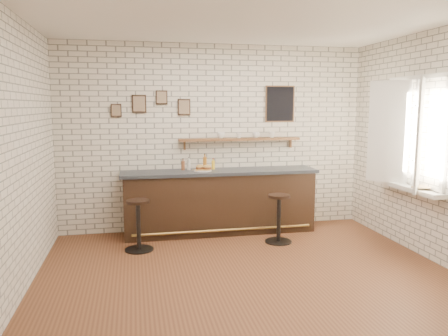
{
  "coord_description": "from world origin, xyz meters",
  "views": [
    {
      "loc": [
        -1.3,
        -5.0,
        2.03
      ],
      "look_at": [
        -0.07,
        0.9,
        1.16
      ],
      "focal_mm": 35.0,
      "sensor_mm": 36.0,
      "label": 1
    }
  ],
  "objects_px": {
    "ciabatta_sandwich": "(204,168)",
    "bitters_bottle_brown": "(183,165)",
    "bar_stool_left": "(138,223)",
    "shelf_cup_b": "(239,136)",
    "shelf_cup_c": "(256,135)",
    "book_lower": "(418,188)",
    "shelf_cup_d": "(272,135)",
    "book_upper": "(417,186)",
    "bar_counter": "(220,201)",
    "condiment_bottle_yellow": "(213,165)",
    "bitters_bottle_white": "(189,165)",
    "sandwich_plate": "(203,170)",
    "shelf_cup_a": "(221,135)",
    "bitters_bottle_amber": "(205,163)",
    "bar_stool_right": "(279,217)"
  },
  "relations": [
    {
      "from": "ciabatta_sandwich",
      "to": "bitters_bottle_brown",
      "type": "relative_size",
      "value": 1.3
    },
    {
      "from": "bar_stool_left",
      "to": "shelf_cup_b",
      "type": "height_order",
      "value": "shelf_cup_b"
    },
    {
      "from": "bar_stool_left",
      "to": "shelf_cup_c",
      "type": "height_order",
      "value": "shelf_cup_c"
    },
    {
      "from": "ciabatta_sandwich",
      "to": "book_lower",
      "type": "bearing_deg",
      "value": -32.11
    },
    {
      "from": "bitters_bottle_brown",
      "to": "shelf_cup_c",
      "type": "distance_m",
      "value": 1.3
    },
    {
      "from": "shelf_cup_d",
      "to": "book_lower",
      "type": "relative_size",
      "value": 0.51
    },
    {
      "from": "shelf_cup_d",
      "to": "book_upper",
      "type": "bearing_deg",
      "value": -48.04
    },
    {
      "from": "ciabatta_sandwich",
      "to": "shelf_cup_b",
      "type": "relative_size",
      "value": 2.77
    },
    {
      "from": "bar_counter",
      "to": "shelf_cup_b",
      "type": "relative_size",
      "value": 35.18
    },
    {
      "from": "condiment_bottle_yellow",
      "to": "shelf_cup_d",
      "type": "relative_size",
      "value": 1.69
    },
    {
      "from": "bitters_bottle_white",
      "to": "ciabatta_sandwich",
      "type": "bearing_deg",
      "value": -34.65
    },
    {
      "from": "shelf_cup_c",
      "to": "book_upper",
      "type": "height_order",
      "value": "shelf_cup_c"
    },
    {
      "from": "sandwich_plate",
      "to": "shelf_cup_b",
      "type": "relative_size",
      "value": 3.18
    },
    {
      "from": "shelf_cup_a",
      "to": "shelf_cup_d",
      "type": "height_order",
      "value": "shelf_cup_a"
    },
    {
      "from": "bitters_bottle_white",
      "to": "shelf_cup_a",
      "type": "relative_size",
      "value": 1.7
    },
    {
      "from": "bitters_bottle_white",
      "to": "shelf_cup_c",
      "type": "bearing_deg",
      "value": 3.67
    },
    {
      "from": "shelf_cup_b",
      "to": "condiment_bottle_yellow",
      "type": "bearing_deg",
      "value": 149.01
    },
    {
      "from": "bitters_bottle_brown",
      "to": "book_upper",
      "type": "distance_m",
      "value": 3.42
    },
    {
      "from": "shelf_cup_d",
      "to": "book_upper",
      "type": "relative_size",
      "value": 0.45
    },
    {
      "from": "bitters_bottle_amber",
      "to": "shelf_cup_a",
      "type": "relative_size",
      "value": 2.06
    },
    {
      "from": "bitters_bottle_brown",
      "to": "shelf_cup_c",
      "type": "bearing_deg",
      "value": 3.39
    },
    {
      "from": "shelf_cup_c",
      "to": "book_lower",
      "type": "relative_size",
      "value": 0.59
    },
    {
      "from": "shelf_cup_a",
      "to": "book_upper",
      "type": "height_order",
      "value": "shelf_cup_a"
    },
    {
      "from": "ciabatta_sandwich",
      "to": "shelf_cup_c",
      "type": "xyz_separation_m",
      "value": [
        0.91,
        0.22,
        0.48
      ]
    },
    {
      "from": "shelf_cup_b",
      "to": "book_upper",
      "type": "relative_size",
      "value": 0.38
    },
    {
      "from": "shelf_cup_b",
      "to": "shelf_cup_c",
      "type": "distance_m",
      "value": 0.29
    },
    {
      "from": "bitters_bottle_amber",
      "to": "bar_stool_left",
      "type": "distance_m",
      "value": 1.51
    },
    {
      "from": "shelf_cup_d",
      "to": "book_upper",
      "type": "xyz_separation_m",
      "value": [
        1.44,
        -1.83,
        -0.59
      ]
    },
    {
      "from": "shelf_cup_a",
      "to": "shelf_cup_d",
      "type": "distance_m",
      "value": 0.86
    },
    {
      "from": "bitters_bottle_amber",
      "to": "ciabatta_sandwich",
      "type": "bearing_deg",
      "value": -106.89
    },
    {
      "from": "book_lower",
      "to": "sandwich_plate",
      "type": "bearing_deg",
      "value": 117.95
    },
    {
      "from": "shelf_cup_b",
      "to": "book_upper",
      "type": "bearing_deg",
      "value": -82.79
    },
    {
      "from": "bar_stool_left",
      "to": "shelf_cup_d",
      "type": "bearing_deg",
      "value": 20.88
    },
    {
      "from": "sandwich_plate",
      "to": "shelf_cup_c",
      "type": "xyz_separation_m",
      "value": [
        0.92,
        0.22,
        0.53
      ]
    },
    {
      "from": "bitters_bottle_brown",
      "to": "bar_stool_left",
      "type": "relative_size",
      "value": 0.26
    },
    {
      "from": "condiment_bottle_yellow",
      "to": "book_lower",
      "type": "distance_m",
      "value": 3.03
    },
    {
      "from": "bitters_bottle_amber",
      "to": "book_upper",
      "type": "bearing_deg",
      "value": -34.36
    },
    {
      "from": "bitters_bottle_white",
      "to": "bitters_bottle_amber",
      "type": "distance_m",
      "value": 0.26
    },
    {
      "from": "ciabatta_sandwich",
      "to": "sandwich_plate",
      "type": "bearing_deg",
      "value": 180.0
    },
    {
      "from": "bar_stool_right",
      "to": "shelf_cup_c",
      "type": "height_order",
      "value": "shelf_cup_c"
    },
    {
      "from": "bar_counter",
      "to": "book_lower",
      "type": "relative_size",
      "value": 15.37
    },
    {
      "from": "bitters_bottle_amber",
      "to": "shelf_cup_c",
      "type": "height_order",
      "value": "shelf_cup_c"
    },
    {
      "from": "shelf_cup_d",
      "to": "condiment_bottle_yellow",
      "type": "bearing_deg",
      "value": -172.04
    },
    {
      "from": "bitters_bottle_white",
      "to": "bar_stool_right",
      "type": "height_order",
      "value": "bitters_bottle_white"
    },
    {
      "from": "bar_counter",
      "to": "book_lower",
      "type": "xyz_separation_m",
      "value": [
        2.36,
        -1.66,
        0.43
      ]
    },
    {
      "from": "bar_stool_right",
      "to": "shelf_cup_d",
      "type": "distance_m",
      "value": 1.47
    },
    {
      "from": "book_upper",
      "to": "shelf_cup_d",
      "type": "bearing_deg",
      "value": 166.23
    },
    {
      "from": "shelf_cup_a",
      "to": "bitters_bottle_white",
      "type": "bearing_deg",
      "value": 166.72
    },
    {
      "from": "shelf_cup_a",
      "to": "bar_counter",
      "type": "bearing_deg",
      "value": -127.68
    },
    {
      "from": "shelf_cup_a",
      "to": "shelf_cup_c",
      "type": "relative_size",
      "value": 1.05
    }
  ]
}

